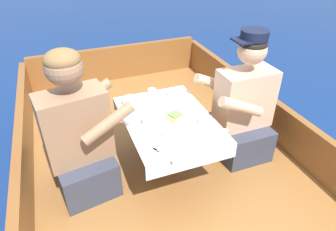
# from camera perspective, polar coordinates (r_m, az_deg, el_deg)

# --- Properties ---
(ground_plane) EXTENTS (60.00, 60.00, 0.00)m
(ground_plane) POSITION_cam_1_polar(r_m,az_deg,el_deg) (2.60, -1.00, -13.62)
(ground_plane) COLOR navy
(boat_deck) EXTENTS (2.00, 3.12, 0.34)m
(boat_deck) POSITION_cam_1_polar(r_m,az_deg,el_deg) (2.48, -1.04, -10.91)
(boat_deck) COLOR brown
(boat_deck) RESTS_ON ground_plane
(gunwale_port) EXTENTS (0.06, 3.12, 0.33)m
(gunwale_port) POSITION_cam_1_polar(r_m,az_deg,el_deg) (2.21, -25.84, -9.81)
(gunwale_port) COLOR brown
(gunwale_port) RESTS_ON boat_deck
(gunwale_starboard) EXTENTS (0.06, 3.12, 0.33)m
(gunwale_starboard) POSITION_cam_1_polar(r_m,az_deg,el_deg) (2.69, 18.66, 0.06)
(gunwale_starboard) COLOR brown
(gunwale_starboard) RESTS_ON boat_deck
(bow_coaming) EXTENTS (1.88, 0.06, 0.38)m
(bow_coaming) POSITION_cam_1_polar(r_m,az_deg,el_deg) (3.54, -9.83, 9.87)
(bow_coaming) COLOR brown
(bow_coaming) RESTS_ON boat_deck
(cockpit_table) EXTENTS (0.57, 0.81, 0.44)m
(cockpit_table) POSITION_cam_1_polar(r_m,az_deg,el_deg) (2.03, -0.00, -1.67)
(cockpit_table) COLOR #B2B2B7
(cockpit_table) RESTS_ON boat_deck
(person_port) EXTENTS (0.57, 0.51, 0.99)m
(person_port) POSITION_cam_1_polar(r_m,az_deg,el_deg) (1.97, -16.62, -4.14)
(person_port) COLOR #333847
(person_port) RESTS_ON boat_deck
(person_starboard) EXTENTS (0.52, 0.44, 0.97)m
(person_starboard) POSITION_cam_1_polar(r_m,az_deg,el_deg) (2.28, 13.96, 1.17)
(person_starboard) COLOR #333847
(person_starboard) RESTS_ON boat_deck
(plate_sandwich) EXTENTS (0.20, 0.20, 0.01)m
(plate_sandwich) POSITION_cam_1_polar(r_m,az_deg,el_deg) (1.98, 1.37, -0.91)
(plate_sandwich) COLOR silver
(plate_sandwich) RESTS_ON cockpit_table
(plate_bread) EXTENTS (0.16, 0.16, 0.01)m
(plate_bread) POSITION_cam_1_polar(r_m,az_deg,el_deg) (2.14, 3.52, 1.86)
(plate_bread) COLOR silver
(plate_bread) RESTS_ON cockpit_table
(sandwich) EXTENTS (0.12, 0.12, 0.05)m
(sandwich) POSITION_cam_1_polar(r_m,az_deg,el_deg) (1.96, 1.38, -0.25)
(sandwich) COLOR tan
(sandwich) RESTS_ON plate_sandwich
(bowl_port_near) EXTENTS (0.11, 0.11, 0.04)m
(bowl_port_near) POSITION_cam_1_polar(r_m,az_deg,el_deg) (1.82, 5.45, -3.72)
(bowl_port_near) COLOR silver
(bowl_port_near) RESTS_ON cockpit_table
(bowl_starboard_near) EXTENTS (0.11, 0.11, 0.04)m
(bowl_starboard_near) POSITION_cam_1_polar(r_m,az_deg,el_deg) (1.82, 0.56, -3.59)
(bowl_starboard_near) COLOR silver
(bowl_starboard_near) RESTS_ON cockpit_table
(bowl_center_far) EXTENTS (0.14, 0.14, 0.04)m
(bowl_center_far) POSITION_cam_1_polar(r_m,az_deg,el_deg) (2.18, -7.04, 2.82)
(bowl_center_far) COLOR silver
(bowl_center_far) RESTS_ON cockpit_table
(bowl_port_far) EXTENTS (0.11, 0.11, 0.04)m
(bowl_port_far) POSITION_cam_1_polar(r_m,az_deg,el_deg) (2.09, -3.94, 1.74)
(bowl_port_far) COLOR silver
(bowl_port_far) RESTS_ON cockpit_table
(coffee_cup_port) EXTENTS (0.10, 0.07, 0.06)m
(coffee_cup_port) POSITION_cam_1_polar(r_m,az_deg,el_deg) (1.94, -3.87, -0.92)
(coffee_cup_port) COLOR silver
(coffee_cup_port) RESTS_ON cockpit_table
(coffee_cup_starboard) EXTENTS (0.09, 0.06, 0.06)m
(coffee_cup_starboard) POSITION_cam_1_polar(r_m,az_deg,el_deg) (1.95, 6.87, -0.82)
(coffee_cup_starboard) COLOR silver
(coffee_cup_starboard) RESTS_ON cockpit_table
(coffee_cup_center) EXTENTS (0.11, 0.08, 0.05)m
(coffee_cup_center) POSITION_cam_1_polar(r_m,az_deg,el_deg) (2.25, 0.86, 4.27)
(coffee_cup_center) COLOR silver
(coffee_cup_center) RESTS_ON cockpit_table
(tin_can) EXTENTS (0.07, 0.07, 0.05)m
(tin_can) POSITION_cam_1_polar(r_m,az_deg,el_deg) (2.26, -3.11, 4.42)
(tin_can) COLOR silver
(tin_can) RESTS_ON cockpit_table
(utensil_fork_starboard) EXTENTS (0.08, 0.17, 0.00)m
(utensil_fork_starboard) POSITION_cam_1_polar(r_m,az_deg,el_deg) (1.71, -1.36, -7.25)
(utensil_fork_starboard) COLOR silver
(utensil_fork_starboard) RESTS_ON cockpit_table
(utensil_knife_starboard) EXTENTS (0.17, 0.03, 0.00)m
(utensil_knife_starboard) POSITION_cam_1_polar(r_m,az_deg,el_deg) (1.72, -2.28, -6.96)
(utensil_knife_starboard) COLOR silver
(utensil_knife_starboard) RESTS_ON cockpit_table
(utensil_knife_port) EXTENTS (0.13, 0.12, 0.00)m
(utensil_knife_port) POSITION_cam_1_polar(r_m,az_deg,el_deg) (1.94, 9.08, -2.25)
(utensil_knife_port) COLOR silver
(utensil_knife_port) RESTS_ON cockpit_table
(utensil_spoon_center) EXTENTS (0.05, 0.17, 0.01)m
(utensil_spoon_center) POSITION_cam_1_polar(r_m,az_deg,el_deg) (2.36, 2.30, 5.05)
(utensil_spoon_center) COLOR silver
(utensil_spoon_center) RESTS_ON cockpit_table
(utensil_spoon_starboard) EXTENTS (0.06, 0.17, 0.01)m
(utensil_spoon_starboard) POSITION_cam_1_polar(r_m,az_deg,el_deg) (2.05, -5.04, 0.27)
(utensil_spoon_starboard) COLOR silver
(utensil_spoon_starboard) RESTS_ON cockpit_table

